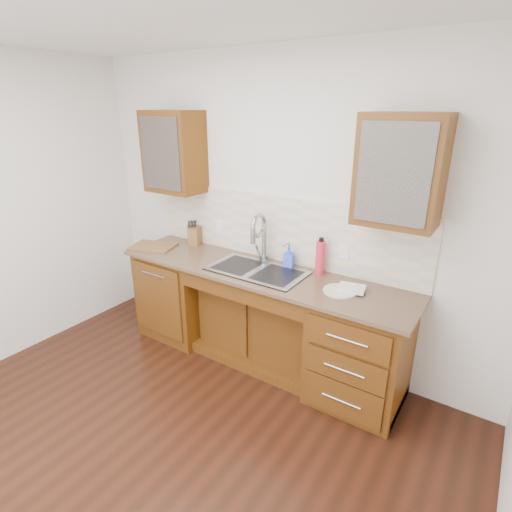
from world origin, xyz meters
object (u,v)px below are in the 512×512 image
Objects in this scene: knife_block at (195,235)px; cutting_board at (153,246)px; soap_bottle at (289,257)px; plate at (340,291)px; water_bottle at (320,258)px.

cutting_board is at bearing -152.24° from knife_block.
soap_bottle is 0.73× the size of plate.
soap_bottle reaches higher than knife_block.
water_bottle is at bearing 10.17° from cutting_board.
water_bottle is at bearing 140.52° from plate.
cutting_board is at bearing 179.38° from soap_bottle.
plate is (0.28, -0.23, -0.14)m from water_bottle.
plate is (0.57, -0.22, -0.09)m from soap_bottle.
soap_bottle is 0.65× the size of water_bottle.
water_bottle reaches higher than cutting_board.
soap_bottle is 0.45× the size of cutting_board.
soap_bottle is 1.10m from knife_block.
knife_block is 0.43m from cutting_board.
knife_block is at bearing 166.45° from soap_bottle.
water_bottle is 1.59× the size of knife_block.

